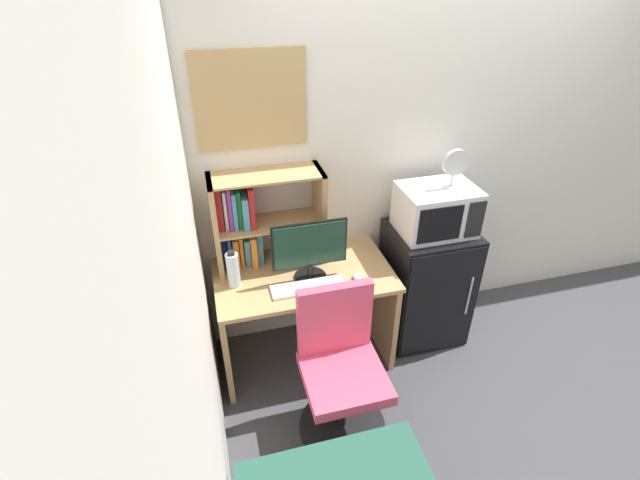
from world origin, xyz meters
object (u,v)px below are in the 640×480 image
hutch_bookshelf (252,220)px  computer_mouse (358,277)px  water_bottle (233,270)px  mini_fridge (425,283)px  wall_corkboard (251,100)px  desk_fan (455,166)px  keyboard (308,287)px  desk_chair (341,375)px  monitor (310,249)px  microwave (436,210)px

hutch_bookshelf → computer_mouse: (0.58, -0.36, -0.29)m
computer_mouse → water_bottle: (-0.74, 0.14, 0.10)m
mini_fridge → wall_corkboard: size_ratio=1.39×
mini_fridge → wall_corkboard: wall_corkboard is taller
desk_fan → hutch_bookshelf: bearing=172.1°
keyboard → desk_chair: bearing=-78.4°
wall_corkboard → monitor: bearing=-57.0°
water_bottle → mini_fridge: size_ratio=0.28×
computer_mouse → desk_fan: bearing=15.7°
monitor → microwave: 0.88m
keyboard → wall_corkboard: (-0.20, 0.48, 1.01)m
mini_fridge → hutch_bookshelf: bearing=171.7°
keyboard → desk_chair: desk_chair is taller
desk_fan → mini_fridge: bearing=178.0°
water_bottle → mini_fridge: bearing=2.0°
monitor → water_bottle: 0.47m
computer_mouse → desk_chair: 0.59m
hutch_bookshelf → mini_fridge: size_ratio=0.78×
microwave → desk_chair: microwave is taller
desk_fan → monitor: bearing=-174.5°
hutch_bookshelf → computer_mouse: 0.74m
desk_fan → desk_chair: (-0.90, -0.61, -0.93)m
wall_corkboard → computer_mouse: bearing=-41.9°
mini_fridge → desk_chair: desk_chair is taller
keyboard → microwave: size_ratio=0.93×
keyboard → microwave: 0.98m
keyboard → microwave: bearing=12.6°
desk_fan → desk_chair: bearing=-146.0°
hutch_bookshelf → desk_chair: hutch_bookshelf is taller
keyboard → water_bottle: 0.46m
hutch_bookshelf → microwave: bearing=-8.1°
computer_mouse → microwave: size_ratio=0.17×
monitor → keyboard: size_ratio=1.02×
hutch_bookshelf → desk_fan: size_ratio=2.75×
microwave → wall_corkboard: size_ratio=0.76×
hutch_bookshelf → wall_corkboard: wall_corkboard is taller
hutch_bookshelf → microwave: hutch_bookshelf is taller
keyboard → computer_mouse: size_ratio=5.49×
monitor → mini_fridge: size_ratio=0.52×
desk_chair → computer_mouse: bearing=61.1°
monitor → hutch_bookshelf: bearing=138.7°
mini_fridge → desk_fan: (0.08, -0.00, 0.89)m
water_bottle → desk_chair: water_bottle is taller
computer_mouse → water_bottle: 0.76m
water_bottle → desk_fan: desk_fan is taller
water_bottle → desk_fan: 1.49m
mini_fridge → water_bottle: bearing=-178.0°
keyboard → computer_mouse: 0.32m
hutch_bookshelf → water_bottle: size_ratio=2.81×
wall_corkboard → water_bottle: bearing=-124.5°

